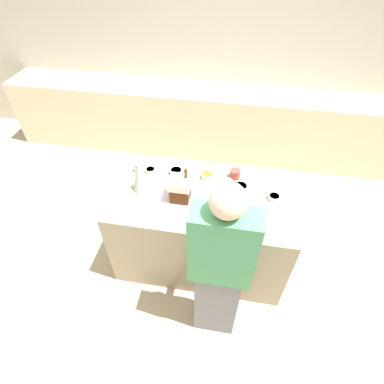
{
  "coord_description": "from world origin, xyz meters",
  "views": [
    {
      "loc": [
        0.22,
        -1.78,
        2.69
      ],
      "look_at": [
        -0.09,
        0.0,
        0.95
      ],
      "focal_mm": 28.0,
      "sensor_mm": 36.0,
      "label": 1
    }
  ],
  "objects_px": {
    "baking_tray": "(181,199)",
    "candy_bowl_behind_tray": "(226,183)",
    "decorative_tree": "(140,174)",
    "candy_bowl_front_corner": "(274,197)",
    "candy_bowl_near_tray_left": "(176,171)",
    "person": "(220,269)",
    "candy_bowl_far_left": "(151,170)",
    "candy_bowl_near_tray_right": "(208,175)",
    "candy_bowl_center_rear": "(139,168)",
    "mug": "(235,174)",
    "gingerbread_house": "(180,189)",
    "candy_bowl_far_right": "(241,187)"
  },
  "relations": [
    {
      "from": "candy_bowl_front_corner",
      "to": "candy_bowl_near_tray_right",
      "type": "relative_size",
      "value": 0.91
    },
    {
      "from": "candy_bowl_far_left",
      "to": "candy_bowl_near_tray_right",
      "type": "height_order",
      "value": "candy_bowl_near_tray_right"
    },
    {
      "from": "baking_tray",
      "to": "mug",
      "type": "xyz_separation_m",
      "value": [
        0.43,
        0.36,
        0.04
      ]
    },
    {
      "from": "candy_bowl_near_tray_left",
      "to": "decorative_tree",
      "type": "bearing_deg",
      "value": -133.58
    },
    {
      "from": "gingerbread_house",
      "to": "candy_bowl_center_rear",
      "type": "distance_m",
      "value": 0.57
    },
    {
      "from": "candy_bowl_far_right",
      "to": "candy_bowl_center_rear",
      "type": "distance_m",
      "value": 0.96
    },
    {
      "from": "decorative_tree",
      "to": "candy_bowl_center_rear",
      "type": "xyz_separation_m",
      "value": [
        -0.11,
        0.25,
        -0.15
      ]
    },
    {
      "from": "candy_bowl_behind_tray",
      "to": "person",
      "type": "relative_size",
      "value": 0.07
    },
    {
      "from": "person",
      "to": "candy_bowl_far_left",
      "type": "bearing_deg",
      "value": 129.97
    },
    {
      "from": "candy_bowl_center_rear",
      "to": "mug",
      "type": "relative_size",
      "value": 1.08
    },
    {
      "from": "baking_tray",
      "to": "candy_bowl_behind_tray",
      "type": "height_order",
      "value": "candy_bowl_behind_tray"
    },
    {
      "from": "candy_bowl_center_rear",
      "to": "candy_bowl_front_corner",
      "type": "bearing_deg",
      "value": -7.74
    },
    {
      "from": "decorative_tree",
      "to": "candy_bowl_far_right",
      "type": "distance_m",
      "value": 0.87
    },
    {
      "from": "person",
      "to": "baking_tray",
      "type": "bearing_deg",
      "value": 124.24
    },
    {
      "from": "candy_bowl_far_left",
      "to": "candy_bowl_near_tray_right",
      "type": "distance_m",
      "value": 0.53
    },
    {
      "from": "person",
      "to": "candy_bowl_far_right",
      "type": "bearing_deg",
      "value": 83.47
    },
    {
      "from": "candy_bowl_far_right",
      "to": "mug",
      "type": "bearing_deg",
      "value": 111.64
    },
    {
      "from": "mug",
      "to": "candy_bowl_near_tray_right",
      "type": "bearing_deg",
      "value": -170.4
    },
    {
      "from": "decorative_tree",
      "to": "candy_bowl_far_left",
      "type": "distance_m",
      "value": 0.28
    },
    {
      "from": "candy_bowl_far_left",
      "to": "candy_bowl_near_tray_left",
      "type": "distance_m",
      "value": 0.24
    },
    {
      "from": "mug",
      "to": "gingerbread_house",
      "type": "bearing_deg",
      "value": -140.12
    },
    {
      "from": "gingerbread_house",
      "to": "candy_bowl_far_right",
      "type": "bearing_deg",
      "value": 22.48
    },
    {
      "from": "candy_bowl_near_tray_right",
      "to": "gingerbread_house",
      "type": "bearing_deg",
      "value": -120.29
    },
    {
      "from": "candy_bowl_far_left",
      "to": "candy_bowl_near_tray_right",
      "type": "relative_size",
      "value": 0.84
    },
    {
      "from": "decorative_tree",
      "to": "person",
      "type": "relative_size",
      "value": 0.21
    },
    {
      "from": "candy_bowl_center_rear",
      "to": "candy_bowl_far_left",
      "type": "bearing_deg",
      "value": -3.63
    },
    {
      "from": "baking_tray",
      "to": "person",
      "type": "distance_m",
      "value": 0.71
    },
    {
      "from": "baking_tray",
      "to": "person",
      "type": "xyz_separation_m",
      "value": [
        0.4,
        -0.59,
        -0.04
      ]
    },
    {
      "from": "candy_bowl_behind_tray",
      "to": "candy_bowl_front_corner",
      "type": "bearing_deg",
      "value": -14.96
    },
    {
      "from": "candy_bowl_far_right",
      "to": "mug",
      "type": "xyz_separation_m",
      "value": [
        -0.06,
        0.16,
        0.01
      ]
    },
    {
      "from": "baking_tray",
      "to": "candy_bowl_behind_tray",
      "type": "bearing_deg",
      "value": 34.8
    },
    {
      "from": "candy_bowl_far_right",
      "to": "candy_bowl_near_tray_left",
      "type": "relative_size",
      "value": 1.04
    },
    {
      "from": "candy_bowl_front_corner",
      "to": "candy_bowl_behind_tray",
      "type": "distance_m",
      "value": 0.43
    },
    {
      "from": "candy_bowl_near_tray_left",
      "to": "person",
      "type": "distance_m",
      "value": 1.05
    },
    {
      "from": "baking_tray",
      "to": "candy_bowl_far_right",
      "type": "bearing_deg",
      "value": 22.48
    },
    {
      "from": "candy_bowl_behind_tray",
      "to": "person",
      "type": "height_order",
      "value": "person"
    },
    {
      "from": "decorative_tree",
      "to": "candy_bowl_center_rear",
      "type": "bearing_deg",
      "value": 113.29
    },
    {
      "from": "candy_bowl_behind_tray",
      "to": "candy_bowl_center_rear",
      "type": "xyz_separation_m",
      "value": [
        -0.82,
        0.06,
        0.0
      ]
    },
    {
      "from": "candy_bowl_center_rear",
      "to": "candy_bowl_near_tray_left",
      "type": "bearing_deg",
      "value": 2.17
    },
    {
      "from": "candy_bowl_center_rear",
      "to": "person",
      "type": "height_order",
      "value": "person"
    },
    {
      "from": "decorative_tree",
      "to": "candy_bowl_near_tray_right",
      "type": "distance_m",
      "value": 0.62
    },
    {
      "from": "candy_bowl_far_right",
      "to": "candy_bowl_behind_tray",
      "type": "bearing_deg",
      "value": 159.04
    },
    {
      "from": "decorative_tree",
      "to": "candy_bowl_front_corner",
      "type": "xyz_separation_m",
      "value": [
        1.13,
        0.08,
        -0.15
      ]
    },
    {
      "from": "baking_tray",
      "to": "decorative_tree",
      "type": "distance_m",
      "value": 0.4
    },
    {
      "from": "candy_bowl_center_rear",
      "to": "decorative_tree",
      "type": "bearing_deg",
      "value": -66.71
    },
    {
      "from": "gingerbread_house",
      "to": "candy_bowl_far_left",
      "type": "height_order",
      "value": "gingerbread_house"
    },
    {
      "from": "candy_bowl_far_right",
      "to": "mug",
      "type": "height_order",
      "value": "mug"
    },
    {
      "from": "baking_tray",
      "to": "candy_bowl_far_left",
      "type": "distance_m",
      "value": 0.46
    },
    {
      "from": "candy_bowl_far_left",
      "to": "gingerbread_house",
      "type": "bearing_deg",
      "value": -41.09
    },
    {
      "from": "candy_bowl_behind_tray",
      "to": "candy_bowl_near_tray_right",
      "type": "relative_size",
      "value": 1.04
    }
  ]
}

